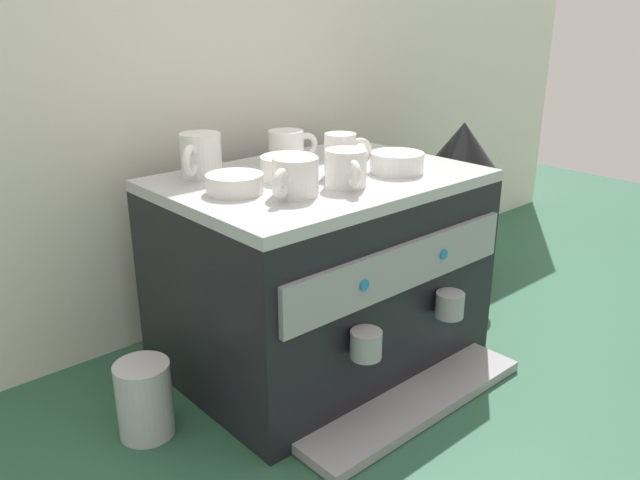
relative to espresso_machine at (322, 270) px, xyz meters
name	(u,v)px	position (x,y,z in m)	size (l,w,h in m)	color
ground_plane	(320,354)	(0.00, 0.00, -0.20)	(4.00, 4.00, 0.00)	#28563D
tiled_backsplash_wall	(225,105)	(0.00, 0.33, 0.31)	(2.80, 0.03, 1.02)	silver
espresso_machine	(322,270)	(0.00, 0.00, 0.00)	(0.62, 0.55, 0.41)	black
ceramic_cup_0	(294,177)	(-0.13, -0.08, 0.24)	(0.12, 0.08, 0.07)	white
ceramic_cup_1	(200,155)	(-0.18, 0.15, 0.25)	(0.11, 0.10, 0.08)	white
ceramic_cup_2	(342,154)	(0.03, -0.03, 0.25)	(0.11, 0.06, 0.08)	white
ceramic_cup_3	(288,147)	(0.02, 0.12, 0.24)	(0.11, 0.07, 0.07)	white
ceramic_cup_4	(347,169)	(-0.02, -0.10, 0.24)	(0.08, 0.11, 0.07)	white
ceramic_bowl_0	(348,152)	(0.13, 0.07, 0.22)	(0.09, 0.09, 0.03)	white
ceramic_bowl_1	(397,163)	(0.13, -0.08, 0.22)	(0.11, 0.11, 0.04)	white
ceramic_bowl_2	(288,168)	(-0.06, 0.02, 0.23)	(0.11, 0.11, 0.04)	white
ceramic_bowl_3	(235,184)	(-0.20, 0.01, 0.22)	(0.10, 0.10, 0.03)	white
coffee_grinder	(458,205)	(0.53, 0.05, 0.03)	(0.19, 0.19, 0.45)	#939399
milk_pitcher	(145,399)	(-0.42, 0.00, -0.13)	(0.10, 0.10, 0.14)	#B7B7BC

